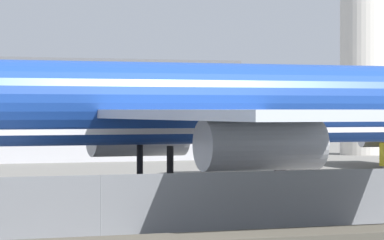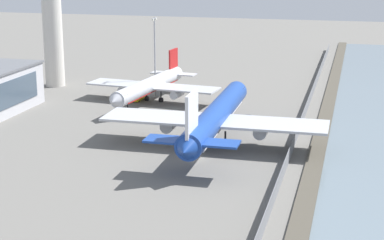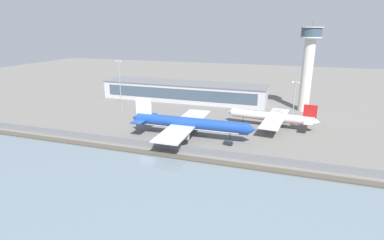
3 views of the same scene
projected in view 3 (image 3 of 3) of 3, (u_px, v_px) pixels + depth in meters
ground_plane at (166, 133)px, 121.09m from camera, size 500.00×500.00×0.00m
shoreline_seawall at (142, 152)px, 102.42m from camera, size 320.00×3.00×0.50m
perimeter_fence at (148, 144)px, 106.19m from camera, size 280.00×0.10×2.62m
cargo_jet_blue at (188, 124)px, 115.58m from camera, size 50.13×42.89×14.22m
passenger_jet_silver at (272, 117)px, 127.70m from camera, size 39.20×33.89×11.39m
baggage_tug at (228, 143)px, 108.88m from camera, size 3.40×2.05×1.80m
ops_van at (277, 122)px, 131.66m from camera, size 5.33×2.44×2.48m
control_tower at (308, 62)px, 146.84m from camera, size 10.52×10.52×43.75m
terminal_building at (183, 91)px, 175.11m from camera, size 95.90×18.81×10.39m
apron_light_mast_apron_west at (120, 83)px, 151.83m from camera, size 3.20×0.40×25.55m
apron_light_mast_apron_east at (294, 102)px, 124.47m from camera, size 3.20×0.40×20.16m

